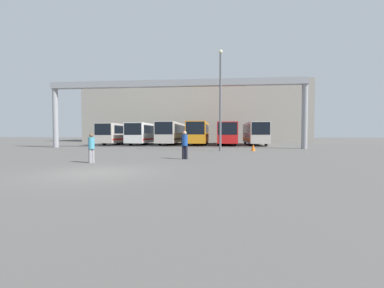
{
  "coord_description": "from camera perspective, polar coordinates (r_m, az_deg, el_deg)",
  "views": [
    {
      "loc": [
        4.9,
        -9.81,
        1.57
      ],
      "look_at": [
        1.62,
        22.14,
        0.3
      ],
      "focal_mm": 24.0,
      "sensor_mm": 36.0,
      "label": 1
    }
  ],
  "objects": [
    {
      "name": "bus_slot_2",
      "position": [
        38.64,
        -4.45,
        2.67
      ],
      "size": [
        2.55,
        12.15,
        3.2
      ],
      "color": "beige",
      "rests_on": "ground"
    },
    {
      "name": "lamp_post",
      "position": [
        24.01,
        6.35,
        10.42
      ],
      "size": [
        0.36,
        0.36,
        9.23
      ],
      "color": "#595B60",
      "rests_on": "ground"
    },
    {
      "name": "bus_slot_0",
      "position": [
        40.89,
        -15.61,
        2.42
      ],
      "size": [
        2.43,
        12.24,
        3.02
      ],
      "color": "beige",
      "rests_on": "ground"
    },
    {
      "name": "ground_plane",
      "position": [
        11.08,
        -20.56,
        -6.04
      ],
      "size": [
        200.0,
        200.0,
        0.0
      ],
      "primitive_type": "plane",
      "color": "#514F4C"
    },
    {
      "name": "overhead_gantry",
      "position": [
        28.83,
        -4.08,
        11.57
      ],
      "size": [
        28.4,
        0.8,
        7.46
      ],
      "color": "gray",
      "rests_on": "ground"
    },
    {
      "name": "bus_slot_5",
      "position": [
        37.42,
        13.8,
        2.54
      ],
      "size": [
        2.44,
        10.25,
        3.11
      ],
      "color": "beige",
      "rests_on": "ground"
    },
    {
      "name": "bus_slot_4",
      "position": [
        38.08,
        7.58,
        2.58
      ],
      "size": [
        2.61,
        12.25,
        3.11
      ],
      "color": "red",
      "rests_on": "ground"
    },
    {
      "name": "bus_slot_1",
      "position": [
        38.76,
        -10.54,
        2.52
      ],
      "size": [
        2.51,
        10.49,
        3.06
      ],
      "color": "silver",
      "rests_on": "ground"
    },
    {
      "name": "pedestrian_mid_left",
      "position": [
        15.92,
        -1.61,
        -0.07
      ],
      "size": [
        0.36,
        0.36,
        1.74
      ],
      "rotation": [
        0.0,
        0.0,
        6.23
      ],
      "color": "black",
      "rests_on": "ground"
    },
    {
      "name": "building_backdrop",
      "position": [
        55.24,
        0.76,
        6.77
      ],
      "size": [
        44.65,
        12.0,
        11.81
      ],
      "color": "gray",
      "rests_on": "ground"
    },
    {
      "name": "bus_slot_3",
      "position": [
        37.73,
        1.47,
        2.69
      ],
      "size": [
        2.6,
        11.36,
        3.21
      ],
      "color": "orange",
      "rests_on": "ground"
    },
    {
      "name": "pedestrian_far_center",
      "position": [
        14.92,
        -21.45,
        -0.68
      ],
      "size": [
        0.33,
        0.33,
        1.6
      ],
      "rotation": [
        0.0,
        0.0,
        0.89
      ],
      "color": "gray",
      "rests_on": "ground"
    },
    {
      "name": "traffic_cone",
      "position": [
        24.38,
        13.45,
        -0.78
      ],
      "size": [
        0.42,
        0.42,
        0.61
      ],
      "color": "orange",
      "rests_on": "ground"
    }
  ]
}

